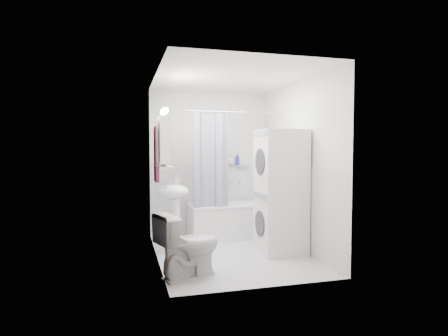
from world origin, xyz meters
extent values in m
plane|color=silver|center=(0.00, 0.00, 0.00)|extent=(2.60, 2.60, 0.00)
plane|color=silver|center=(0.00, 1.30, 1.20)|extent=(2.00, 0.00, 2.00)
plane|color=silver|center=(0.00, -1.30, 1.20)|extent=(2.00, 0.00, 2.00)
plane|color=silver|center=(-1.00, 0.00, 1.20)|extent=(0.00, 2.60, 2.60)
plane|color=silver|center=(1.00, 0.00, 1.20)|extent=(0.00, 2.60, 2.60)
plane|color=white|center=(0.00, 0.00, 2.40)|extent=(2.60, 2.60, 0.00)
plane|color=white|center=(0.00, 1.29, 0.60)|extent=(1.98, 0.00, 1.98)
plane|color=white|center=(-0.99, 0.00, 0.60)|extent=(0.00, 2.58, 2.58)
plane|color=white|center=(0.99, 0.00, 0.60)|extent=(0.00, 2.58, 2.58)
plane|color=brown|center=(-0.98, -0.88, 1.00)|extent=(0.00, 2.00, 2.00)
cylinder|color=silver|center=(-0.95, -0.55, 1.00)|extent=(0.04, 0.04, 0.04)
cube|color=white|center=(0.30, 0.92, 0.26)|extent=(1.42, 0.66, 0.52)
cube|color=white|center=(0.30, 0.92, 0.54)|extent=(1.44, 0.68, 0.03)
cube|color=silver|center=(0.30, 0.92, 0.42)|extent=(1.24, 0.48, 0.20)
cylinder|color=silver|center=(0.50, 1.25, 0.87)|extent=(0.04, 0.12, 0.04)
cylinder|color=silver|center=(0.30, 0.64, 2.00)|extent=(1.62, 0.02, 0.02)
cube|color=#131C42|center=(-0.36, 0.64, 1.25)|extent=(0.10, 0.02, 1.45)
cube|color=#131C42|center=(-0.27, 0.64, 1.25)|extent=(0.10, 0.02, 1.45)
cube|color=#131C42|center=(-0.18, 0.64, 1.25)|extent=(0.10, 0.02, 1.45)
cube|color=#131C42|center=(-0.09, 0.64, 1.25)|extent=(0.10, 0.02, 1.45)
cube|color=#131C42|center=(0.00, 0.64, 1.25)|extent=(0.10, 0.02, 1.45)
cube|color=#131C42|center=(0.09, 0.64, 1.25)|extent=(0.10, 0.02, 1.45)
ellipsoid|color=white|center=(-0.76, 0.26, 0.85)|extent=(0.44, 0.37, 0.20)
cylinder|color=white|center=(-0.74, 0.26, 0.38)|extent=(0.14, 0.14, 0.75)
cylinder|color=silver|center=(-0.78, 0.40, 0.97)|extent=(0.03, 0.03, 0.14)
cylinder|color=silver|center=(-0.78, 0.36, 1.03)|extent=(0.02, 0.10, 0.02)
cube|color=white|center=(-0.91, 0.10, 1.55)|extent=(0.12, 0.50, 0.60)
cube|color=white|center=(-0.84, 0.10, 1.55)|extent=(0.01, 0.47, 0.57)
cube|color=#FFEABF|center=(-0.89, 0.10, 1.93)|extent=(0.06, 0.45, 0.06)
cube|color=silver|center=(-0.89, 0.10, 1.20)|extent=(0.18, 0.54, 0.02)
cube|color=silver|center=(0.55, 1.24, 1.15)|extent=(0.22, 0.06, 0.02)
cube|color=maroon|center=(-0.94, 0.75, 1.36)|extent=(0.05, 0.35, 0.82)
cube|color=maroon|center=(-0.91, 0.75, 1.74)|extent=(0.03, 0.31, 0.08)
cylinder|color=silver|center=(-0.95, 0.75, 1.78)|extent=(0.02, 0.04, 0.02)
cube|color=white|center=(0.68, -0.11, 0.42)|extent=(0.61, 0.61, 0.85)
cylinder|color=#2D2D33|center=(0.38, -0.11, 0.42)|extent=(0.03, 0.36, 0.36)
cube|color=gray|center=(0.38, -0.11, 0.80)|extent=(0.02, 0.54, 0.08)
cube|color=white|center=(0.68, -0.11, 1.27)|extent=(0.61, 0.61, 0.85)
cylinder|color=#2D2D33|center=(0.38, -0.11, 1.27)|extent=(0.03, 0.36, 0.36)
cube|color=gray|center=(0.38, -0.11, 1.65)|extent=(0.02, 0.54, 0.08)
imported|color=white|center=(-0.72, -0.76, 0.36)|extent=(0.83, 0.63, 0.72)
imported|color=gray|center=(-0.71, 0.25, 0.95)|extent=(0.08, 0.17, 0.08)
imported|color=gray|center=(-0.89, -0.05, 1.25)|extent=(0.07, 0.18, 0.07)
imported|color=gray|center=(-0.89, 0.22, 1.26)|extent=(0.10, 0.09, 0.10)
imported|color=gray|center=(0.35, 1.24, 1.23)|extent=(0.13, 0.17, 0.13)
imported|color=#2A31A8|center=(0.47, 1.24, 1.20)|extent=(0.08, 0.21, 0.08)
camera|label=1|loc=(-1.42, -4.87, 1.44)|focal=30.00mm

